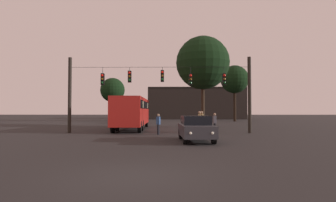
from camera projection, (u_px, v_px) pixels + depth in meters
ground_plane at (163, 126)px, 32.33m from camera, size 168.00×168.00×0.00m
overhead_signal_span at (160, 89)px, 23.06m from camera, size 15.08×0.44×6.23m
city_bus at (132, 110)px, 27.34m from camera, size 2.79×11.06×3.00m
car_near_right at (196, 128)px, 16.82m from camera, size 2.05×4.42×1.52m
car_far_left at (139, 118)px, 40.13m from camera, size 1.98×4.40×1.52m
pedestrian_crossing_left at (158, 123)px, 21.26m from camera, size 0.31×0.40×1.58m
pedestrian_crossing_center at (202, 120)px, 24.23m from camera, size 0.33×0.41×1.79m
pedestrian_crossing_right at (215, 122)px, 22.57m from camera, size 0.27×0.38×1.63m
pedestrian_near_bus at (200, 120)px, 23.15m from camera, size 0.25×0.37×1.78m
corner_building at (195, 104)px, 61.95m from camera, size 20.20×9.95×6.63m
tree_left_silhouette at (235, 80)px, 46.48m from camera, size 4.62×4.62×9.29m
tree_behind_building at (113, 90)px, 49.08m from camera, size 4.24×4.24×7.51m
tree_right_far at (203, 63)px, 31.52m from camera, size 5.99×5.99×10.18m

